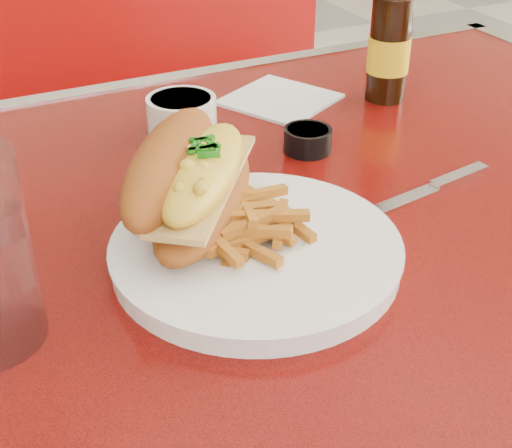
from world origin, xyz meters
name	(u,v)px	position (x,y,z in m)	size (l,w,h in m)	color
diner_table	(285,321)	(0.00, 0.00, 0.61)	(1.23, 0.83, 0.77)	red
booth_bench_far	(114,224)	(0.00, 0.81, 0.29)	(1.20, 0.51, 0.90)	#930B09
dinner_plate	(256,251)	(-0.08, -0.08, 0.78)	(0.33, 0.33, 0.02)	white
mac_hoagie	(192,178)	(-0.11, -0.01, 0.83)	(0.22, 0.24, 0.10)	#9C4F19
fries_pile	(234,218)	(-0.09, -0.06, 0.81)	(0.12, 0.11, 0.04)	orange
fork	(314,221)	(-0.01, -0.07, 0.79)	(0.02, 0.14, 0.00)	silver
gravy_ramekin	(182,115)	(-0.04, 0.21, 0.80)	(0.11, 0.11, 0.05)	white
sauce_cup_right	(308,139)	(0.08, 0.10, 0.79)	(0.06, 0.06, 0.03)	black
beer_bottle	(390,39)	(0.26, 0.19, 0.85)	(0.06, 0.06, 0.22)	black
knife	(427,190)	(0.14, -0.05, 0.77)	(0.22, 0.05, 0.01)	silver
paper_napkin	(280,99)	(0.12, 0.25, 0.77)	(0.13, 0.13, 0.00)	white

